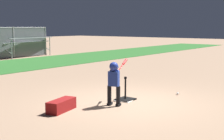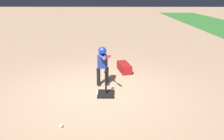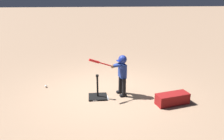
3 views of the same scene
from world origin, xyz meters
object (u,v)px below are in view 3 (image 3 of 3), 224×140
batter_child (121,70)px  equipment_bag (172,99)px  batting_tee (98,95)px  baseball (46,86)px

batter_child → equipment_bag: size_ratio=1.35×
batter_child → equipment_bag: bearing=151.6°
batting_tee → batter_child: bearing=-170.1°
batting_tee → baseball: 1.73m
batting_tee → baseball: batting_tee is taller
equipment_bag → batting_tee: bearing=-29.5°
batting_tee → baseball: (1.52, -0.83, -0.04)m
batting_tee → equipment_bag: (-1.86, 0.55, 0.06)m
batter_child → baseball: 2.38m
batter_child → baseball: size_ratio=15.28×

